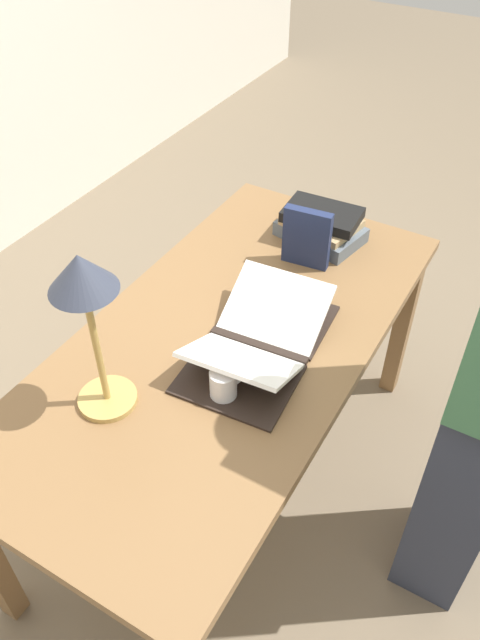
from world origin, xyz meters
TOP-DOWN VIEW (x-y plane):
  - ground_plane at (0.00, 0.00)m, footprint 12.00×12.00m
  - reading_desk at (0.00, 0.00)m, footprint 1.57×0.78m
  - open_book at (0.00, -0.10)m, footprint 0.55×0.34m
  - book_stack_tall at (0.59, -0.02)m, footprint 0.24×0.31m
  - book_standing_upright at (0.43, -0.04)m, footprint 0.05×0.16m
  - reading_lamp at (-0.37, 0.14)m, footprint 0.16×0.16m
  - coffee_mug at (-0.20, -0.11)m, footprint 0.10×0.07m

SIDE VIEW (x-z plane):
  - ground_plane at x=0.00m, z-range 0.00..0.00m
  - reading_desk at x=0.00m, z-range 0.28..1.01m
  - open_book at x=0.00m, z-range 0.71..0.82m
  - coffee_mug at x=-0.20m, z-range 0.73..0.82m
  - book_stack_tall at x=0.59m, z-range 0.73..0.84m
  - book_standing_upright at x=0.43m, z-range 0.73..0.93m
  - reading_lamp at x=-0.37m, z-range 0.85..1.32m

